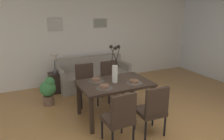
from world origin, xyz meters
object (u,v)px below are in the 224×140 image
dining_table (115,86)px  centerpiece_vase (115,68)px  sofa (93,76)px  dining_chair_far_right (111,78)px  bowl_near_right (96,79)px  bowl_near_left (104,86)px  framed_picture_center (100,23)px  framed_picture_left (55,25)px  dining_chair_far_left (153,108)px  bowl_far_left (134,81)px  potted_plant (48,90)px  table_lamp (54,59)px  side_table (56,83)px  dining_chair_near_left (120,116)px  dining_chair_near_right (86,82)px

dining_table → centerpiece_vase: (0.00, 0.00, 0.37)m
dining_table → sofa: (0.22, 1.87, -0.37)m
dining_chair_far_right → bowl_near_right: dining_chair_far_right is taller
centerpiece_vase → bowl_near_left: 0.45m
framed_picture_center → framed_picture_left: bearing=-180.0°
dining_chair_far_left → sofa: size_ratio=0.47×
centerpiece_vase → bowl_far_left: 0.45m
framed_picture_center → potted_plant: (-1.79, -1.24, -1.35)m
dining_table → centerpiece_vase: bearing=55.3°
sofa → table_lamp: (-1.06, -0.04, 0.61)m
centerpiece_vase → potted_plant: 1.72m
side_table → centerpiece_vase: bearing=-65.5°
dining_chair_near_left → bowl_near_right: 1.13m
dining_chair_far_right → sofa: 1.03m
bowl_near_left → side_table: size_ratio=0.33×
bowl_far_left → framed_picture_left: (-0.97, 2.56, 0.94)m
dining_chair_near_left → dining_chair_far_right: 1.88m
dining_table → dining_chair_near_left: dining_chair_near_left is taller
dining_chair_near_left → dining_chair_far_left: (0.63, 0.01, 0.00)m
centerpiece_vase → potted_plant: centerpiece_vase is taller
bowl_near_left → framed_picture_left: (-0.34, 2.56, 0.94)m
side_table → potted_plant: size_ratio=0.78×
centerpiece_vase → bowl_far_left: size_ratio=4.32×
dining_chair_far_left → side_table: bearing=112.5°
dining_chair_far_left → bowl_near_left: dining_chair_far_left is taller
bowl_far_left → dining_chair_far_right: bearing=90.1°
sofa → framed_picture_center: framed_picture_center is taller
centerpiece_vase → table_lamp: bearing=114.5°
centerpiece_vase → side_table: (-0.84, 1.83, -0.76)m
framed_picture_center → bowl_far_left: bearing=-97.5°
dining_chair_near_left → side_table: (-0.50, 2.73, -0.25)m
bowl_far_left → potted_plant: size_ratio=0.25×
dining_chair_near_right → bowl_near_left: bearing=-89.4°
dining_chair_far_right → dining_chair_near_left: bearing=-110.3°
bowl_near_left → dining_table: bearing=33.2°
framed_picture_left → potted_plant: 1.89m
dining_chair_near_left → table_lamp: size_ratio=1.80×
dining_chair_near_left → table_lamp: 2.80m
dining_chair_far_left → framed_picture_center: bearing=83.6°
dining_chair_far_left → sofa: (-0.07, 2.76, -0.23)m
dining_table → dining_chair_far_right: dining_chair_far_right is taller
table_lamp → dining_chair_near_right: bearing=-62.5°
bowl_far_left → dining_chair_near_right: bearing=121.2°
dining_chair_near_left → framed_picture_center: framed_picture_center is taller
dining_chair_far_right → potted_plant: bearing=170.4°
dining_table → dining_chair_far_left: dining_chair_far_left is taller
dining_chair_near_right → sofa: size_ratio=0.47×
dining_chair_far_right → sofa: (-0.09, 1.00, -0.23)m
dining_chair_far_right → dining_chair_near_right: bearing=-178.7°
dining_chair_near_right → centerpiece_vase: (0.33, -0.85, 0.51)m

